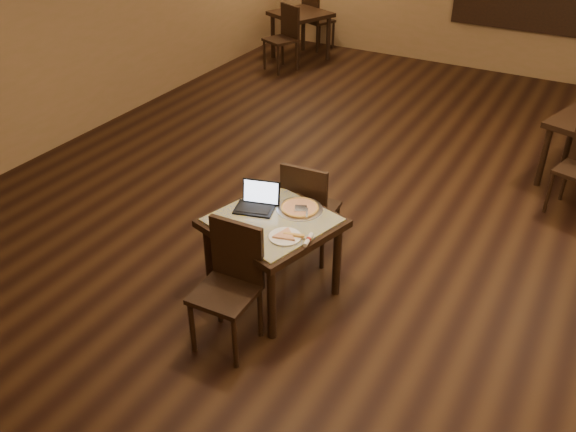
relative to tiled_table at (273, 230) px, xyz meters
The scene contains 15 objects.
ground 1.93m from the tiled_table, 86.33° to the left, with size 10.00×10.00×0.00m, color black.
wall_left 4.37m from the tiled_table, 155.02° to the left, with size 0.02×10.00×3.00m, color #8C6747.
tiled_table is the anchor object (origin of this frame).
chair_main_near 0.62m from the tiled_table, 90.35° to the right, with size 0.46×0.46×1.01m.
chair_main_far 0.62m from the tiled_table, 89.35° to the left, with size 0.46×0.46×1.00m.
laptop 0.28m from the tiled_table, 153.25° to the left, with size 0.37×0.33×0.22m.
plate 0.31m from the tiled_table, 39.29° to the right, with size 0.25×0.25×0.01m, color white.
pizza_slice 0.31m from the tiled_table, 39.29° to the right, with size 0.21×0.21×0.02m, color #F9E8A6, non-canonical shape.
pizza_pan 0.29m from the tiled_table, 63.43° to the left, with size 0.38×0.38×0.01m, color silver.
pizza_whole 0.29m from the tiled_table, 63.43° to the left, with size 0.31×0.31×0.02m.
spatula 0.29m from the tiled_table, 57.53° to the left, with size 0.10×0.23×0.01m, color silver.
napkin_roll 0.44m from the tiled_table, 19.29° to the right, with size 0.06×0.16×0.04m.
other_table_b 6.49m from the tiled_table, 116.40° to the left, with size 1.12×1.12×0.80m.
other_table_b_chair_near 5.93m from the tiled_table, 118.72° to the left, with size 0.59×0.59×1.04m.
other_table_b_chair_far 7.05m from the tiled_table, 114.45° to the left, with size 0.59×0.59×1.04m.
Camera 1 is at (2.02, -5.34, 3.40)m, focal length 38.00 mm.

